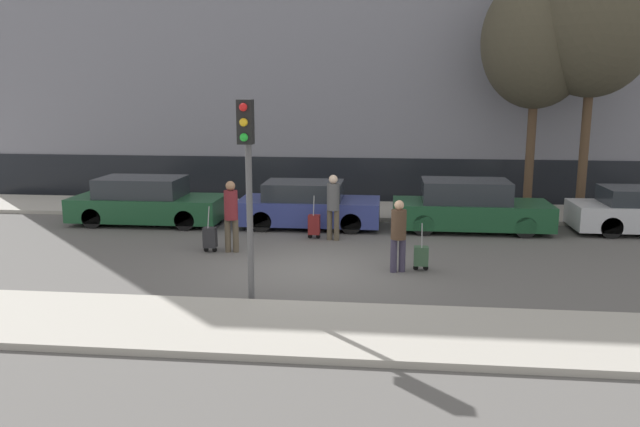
# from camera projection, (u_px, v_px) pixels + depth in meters

# --- Properties ---
(ground_plane) EXTENTS (80.00, 80.00, 0.00)m
(ground_plane) POSITION_uv_depth(u_px,v_px,m) (313.00, 270.00, 14.18)
(ground_plane) COLOR #565451
(sidewalk_near) EXTENTS (28.00, 2.50, 0.12)m
(sidewalk_near) POSITION_uv_depth(u_px,v_px,m) (286.00, 328.00, 10.51)
(sidewalk_near) COLOR #A39E93
(sidewalk_near) RESTS_ON ground_plane
(sidewalk_far) EXTENTS (28.00, 3.00, 0.12)m
(sidewalk_far) POSITION_uv_depth(u_px,v_px,m) (338.00, 210.00, 21.00)
(sidewalk_far) COLOR #A39E93
(sidewalk_far) RESTS_ON ground_plane
(building_facade) EXTENTS (28.00, 2.28, 13.73)m
(building_facade) POSITION_uv_depth(u_px,v_px,m) (346.00, 12.00, 22.92)
(building_facade) COLOR slate
(building_facade) RESTS_ON ground_plane
(parked_car_0) EXTENTS (4.56, 1.82, 1.43)m
(parked_car_0) POSITION_uv_depth(u_px,v_px,m) (146.00, 202.00, 19.00)
(parked_car_0) COLOR #194728
(parked_car_0) RESTS_ON ground_plane
(parked_car_1) EXTENTS (4.16, 1.81, 1.36)m
(parked_car_1) POSITION_uv_depth(u_px,v_px,m) (308.00, 206.00, 18.55)
(parked_car_1) COLOR navy
(parked_car_1) RESTS_ON ground_plane
(parked_car_2) EXTENTS (4.48, 1.82, 1.48)m
(parked_car_2) POSITION_uv_depth(u_px,v_px,m) (469.00, 207.00, 18.06)
(parked_car_2) COLOR #194728
(parked_car_2) RESTS_ON ground_plane
(pedestrian_left) EXTENTS (0.35, 0.34, 1.81)m
(pedestrian_left) POSITION_uv_depth(u_px,v_px,m) (231.00, 212.00, 15.54)
(pedestrian_left) COLOR #4C4233
(pedestrian_left) RESTS_ON ground_plane
(trolley_left) EXTENTS (0.34, 0.29, 1.17)m
(trolley_left) POSITION_uv_depth(u_px,v_px,m) (210.00, 238.00, 15.67)
(trolley_left) COLOR #262628
(trolley_left) RESTS_ON ground_plane
(pedestrian_center) EXTENTS (0.34, 0.34, 1.79)m
(pedestrian_center) POSITION_uv_depth(u_px,v_px,m) (333.00, 203.00, 16.81)
(pedestrian_center) COLOR #4C4233
(pedestrian_center) RESTS_ON ground_plane
(trolley_center) EXTENTS (0.34, 0.29, 1.20)m
(trolley_center) POSITION_uv_depth(u_px,v_px,m) (314.00, 225.00, 17.11)
(trolley_center) COLOR maroon
(trolley_center) RESTS_ON ground_plane
(pedestrian_right) EXTENTS (0.34, 0.34, 1.63)m
(pedestrian_right) POSITION_uv_depth(u_px,v_px,m) (399.00, 232.00, 13.83)
(pedestrian_right) COLOR #383347
(pedestrian_right) RESTS_ON ground_plane
(trolley_right) EXTENTS (0.34, 0.29, 1.09)m
(trolley_right) POSITION_uv_depth(u_px,v_px,m) (421.00, 256.00, 14.06)
(trolley_right) COLOR #335138
(trolley_right) RESTS_ON ground_plane
(traffic_light) EXTENTS (0.28, 0.47, 3.84)m
(traffic_light) POSITION_uv_depth(u_px,v_px,m) (247.00, 160.00, 11.45)
(traffic_light) COLOR #515154
(traffic_light) RESTS_ON ground_plane
(bare_tree_near_crossing) EXTENTS (3.83, 3.83, 8.35)m
(bare_tree_near_crossing) POSITION_uv_depth(u_px,v_px,m) (595.00, 19.00, 18.68)
(bare_tree_near_crossing) COLOR #4C3826
(bare_tree_near_crossing) RESTS_ON sidewalk_far
(bare_tree_down_street) EXTENTS (3.46, 3.46, 7.54)m
(bare_tree_down_street) POSITION_uv_depth(u_px,v_px,m) (537.00, 41.00, 19.45)
(bare_tree_down_street) COLOR #4C3826
(bare_tree_down_street) RESTS_ON sidewalk_far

